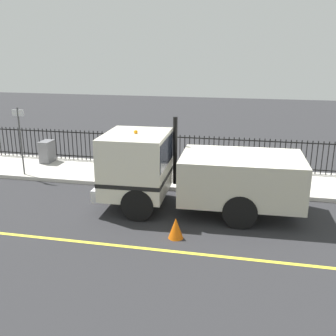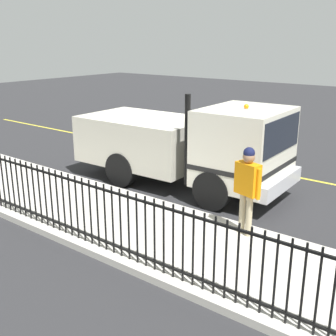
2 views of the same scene
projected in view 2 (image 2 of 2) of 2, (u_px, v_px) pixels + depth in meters
ground_plane at (145, 177)px, 12.61m from camera, size 57.93×57.93×0.00m
sidewalk_slab at (69, 203)px, 10.44m from camera, size 2.86×26.33×0.14m
lane_marking at (197, 157)px, 14.70m from camera, size 0.12×23.70×0.01m
work_truck at (193, 142)px, 11.34m from camera, size 2.46×6.13×2.71m
worker_standing at (247, 182)px, 8.32m from camera, size 0.36×0.64×1.82m
iron_fence at (23, 189)px, 9.30m from camera, size 0.04×22.42×1.30m
traffic_cone at (225, 162)px, 13.17m from camera, size 0.40×0.40×0.57m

